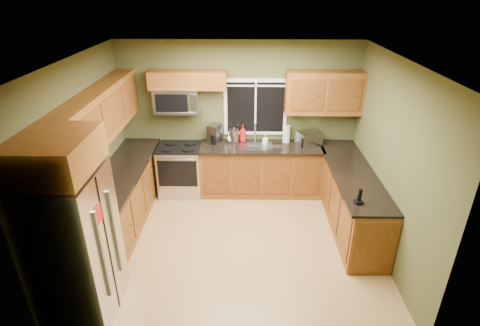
{
  "coord_description": "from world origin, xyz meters",
  "views": [
    {
      "loc": [
        0.13,
        -4.59,
        3.55
      ],
      "look_at": [
        0.05,
        0.35,
        1.15
      ],
      "focal_mm": 28.0,
      "sensor_mm": 36.0,
      "label": 1
    }
  ],
  "objects_px": {
    "range": "(181,169)",
    "soap_bottle_a": "(243,133)",
    "coffee_maker": "(215,134)",
    "soap_bottle_c": "(231,137)",
    "paper_towel_roll": "(286,134)",
    "kettle": "(234,135)",
    "refrigerator": "(76,247)",
    "cordless_phone": "(359,199)",
    "microwave": "(177,100)",
    "toaster_oven": "(309,138)",
    "soap_bottle_b": "(265,140)"
  },
  "relations": [
    {
      "from": "soap_bottle_b",
      "to": "soap_bottle_c",
      "type": "distance_m",
      "value": 0.62
    },
    {
      "from": "range",
      "to": "soap_bottle_b",
      "type": "relative_size",
      "value": 5.31
    },
    {
      "from": "toaster_oven",
      "to": "cordless_phone",
      "type": "xyz_separation_m",
      "value": [
        0.37,
        -1.94,
        -0.06
      ]
    },
    {
      "from": "range",
      "to": "paper_towel_roll",
      "type": "bearing_deg",
      "value": 6.29
    },
    {
      "from": "kettle",
      "to": "soap_bottle_b",
      "type": "xyz_separation_m",
      "value": [
        0.56,
        -0.11,
        -0.05
      ]
    },
    {
      "from": "kettle",
      "to": "soap_bottle_b",
      "type": "distance_m",
      "value": 0.57
    },
    {
      "from": "range",
      "to": "toaster_oven",
      "type": "xyz_separation_m",
      "value": [
        2.29,
        0.07,
        0.6
      ]
    },
    {
      "from": "toaster_oven",
      "to": "microwave",
      "type": "bearing_deg",
      "value": 178.3
    },
    {
      "from": "refrigerator",
      "to": "soap_bottle_c",
      "type": "bearing_deg",
      "value": 61.45
    },
    {
      "from": "toaster_oven",
      "to": "coffee_maker",
      "type": "bearing_deg",
      "value": 176.57
    },
    {
      "from": "paper_towel_roll",
      "to": "soap_bottle_c",
      "type": "bearing_deg",
      "value": -178.65
    },
    {
      "from": "refrigerator",
      "to": "cordless_phone",
      "type": "height_order",
      "value": "refrigerator"
    },
    {
      "from": "refrigerator",
      "to": "kettle",
      "type": "bearing_deg",
      "value": 60.66
    },
    {
      "from": "refrigerator",
      "to": "kettle",
      "type": "relative_size",
      "value": 5.98
    },
    {
      "from": "coffee_maker",
      "to": "kettle",
      "type": "relative_size",
      "value": 1.1
    },
    {
      "from": "soap_bottle_a",
      "to": "soap_bottle_b",
      "type": "bearing_deg",
      "value": -21.29
    },
    {
      "from": "range",
      "to": "microwave",
      "type": "xyz_separation_m",
      "value": [
        -0.0,
        0.14,
        1.26
      ]
    },
    {
      "from": "toaster_oven",
      "to": "range",
      "type": "bearing_deg",
      "value": -178.3
    },
    {
      "from": "microwave",
      "to": "coffee_maker",
      "type": "relative_size",
      "value": 2.31
    },
    {
      "from": "toaster_oven",
      "to": "kettle",
      "type": "relative_size",
      "value": 1.61
    },
    {
      "from": "range",
      "to": "soap_bottle_a",
      "type": "distance_m",
      "value": 1.31
    },
    {
      "from": "range",
      "to": "soap_bottle_a",
      "type": "bearing_deg",
      "value": 11.55
    },
    {
      "from": "range",
      "to": "soap_bottle_b",
      "type": "distance_m",
      "value": 1.63
    },
    {
      "from": "microwave",
      "to": "kettle",
      "type": "height_order",
      "value": "microwave"
    },
    {
      "from": "soap_bottle_a",
      "to": "soap_bottle_c",
      "type": "xyz_separation_m",
      "value": [
        -0.21,
        -0.04,
        -0.06
      ]
    },
    {
      "from": "coffee_maker",
      "to": "kettle",
      "type": "height_order",
      "value": "coffee_maker"
    },
    {
      "from": "toaster_oven",
      "to": "paper_towel_roll",
      "type": "height_order",
      "value": "paper_towel_roll"
    },
    {
      "from": "refrigerator",
      "to": "paper_towel_roll",
      "type": "distance_m",
      "value": 3.96
    },
    {
      "from": "refrigerator",
      "to": "coffee_maker",
      "type": "bearing_deg",
      "value": 65.9
    },
    {
      "from": "toaster_oven",
      "to": "soap_bottle_a",
      "type": "height_order",
      "value": "soap_bottle_a"
    },
    {
      "from": "range",
      "to": "paper_towel_roll",
      "type": "relative_size",
      "value": 2.78
    },
    {
      "from": "paper_towel_roll",
      "to": "soap_bottle_a",
      "type": "xyz_separation_m",
      "value": [
        -0.78,
        0.02,
        -0.0
      ]
    },
    {
      "from": "refrigerator",
      "to": "paper_towel_roll",
      "type": "xyz_separation_m",
      "value": [
        2.6,
        2.98,
        0.19
      ]
    },
    {
      "from": "kettle",
      "to": "soap_bottle_a",
      "type": "bearing_deg",
      "value": 17.54
    },
    {
      "from": "kettle",
      "to": "cordless_phone",
      "type": "distance_m",
      "value": 2.66
    },
    {
      "from": "soap_bottle_a",
      "to": "soap_bottle_b",
      "type": "relative_size",
      "value": 1.73
    },
    {
      "from": "microwave",
      "to": "cordless_phone",
      "type": "relative_size",
      "value": 3.55
    },
    {
      "from": "toaster_oven",
      "to": "coffee_maker",
      "type": "distance_m",
      "value": 1.67
    },
    {
      "from": "cordless_phone",
      "to": "microwave",
      "type": "bearing_deg",
      "value": 143.01
    },
    {
      "from": "refrigerator",
      "to": "microwave",
      "type": "distance_m",
      "value": 3.1
    },
    {
      "from": "refrigerator",
      "to": "microwave",
      "type": "relative_size",
      "value": 2.37
    },
    {
      "from": "soap_bottle_a",
      "to": "soap_bottle_b",
      "type": "distance_m",
      "value": 0.44
    },
    {
      "from": "coffee_maker",
      "to": "soap_bottle_c",
      "type": "xyz_separation_m",
      "value": [
        0.29,
        0.02,
        -0.06
      ]
    },
    {
      "from": "coffee_maker",
      "to": "paper_towel_roll",
      "type": "bearing_deg",
      "value": 1.89
    },
    {
      "from": "toaster_oven",
      "to": "paper_towel_roll",
      "type": "xyz_separation_m",
      "value": [
        -0.39,
        0.14,
        0.03
      ]
    },
    {
      "from": "refrigerator",
      "to": "range",
      "type": "distance_m",
      "value": 2.89
    },
    {
      "from": "refrigerator",
      "to": "soap_bottle_c",
      "type": "xyz_separation_m",
      "value": [
        1.61,
        2.96,
        0.13
      ]
    },
    {
      "from": "refrigerator",
      "to": "soap_bottle_c",
      "type": "height_order",
      "value": "refrigerator"
    },
    {
      "from": "toaster_oven",
      "to": "kettle",
      "type": "bearing_deg",
      "value": 175.15
    },
    {
      "from": "paper_towel_roll",
      "to": "toaster_oven",
      "type": "bearing_deg",
      "value": -20.28
    }
  ]
}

